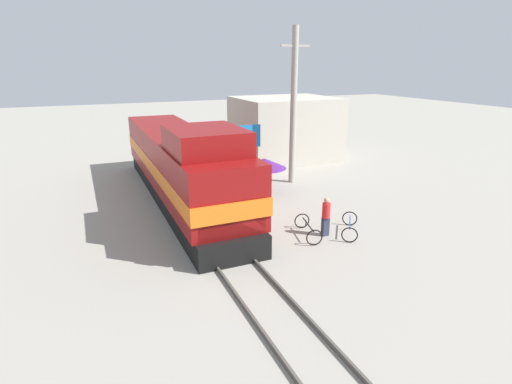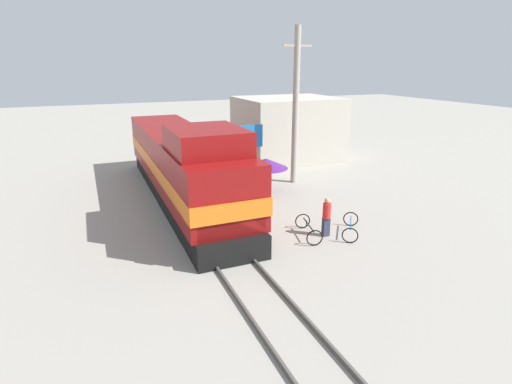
# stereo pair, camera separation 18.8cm
# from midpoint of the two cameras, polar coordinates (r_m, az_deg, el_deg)

# --- Properties ---
(ground_plane) EXTENTS (120.00, 120.00, 0.00)m
(ground_plane) POSITION_cam_midpoint_polar(r_m,az_deg,el_deg) (18.75, -8.31, -4.16)
(ground_plane) COLOR gray
(rail_near) EXTENTS (0.08, 34.82, 0.15)m
(rail_near) POSITION_cam_midpoint_polar(r_m,az_deg,el_deg) (18.56, -10.45, -4.25)
(rail_near) COLOR #4C4742
(rail_near) RESTS_ON ground_plane
(rail_far) EXTENTS (0.08, 34.82, 0.15)m
(rail_far) POSITION_cam_midpoint_polar(r_m,az_deg,el_deg) (18.90, -6.22, -3.64)
(rail_far) COLOR #4C4742
(rail_far) RESTS_ON ground_plane
(locomotive) EXTENTS (3.09, 16.44, 4.53)m
(locomotive) POSITION_cam_midpoint_polar(r_m,az_deg,el_deg) (20.92, -10.79, 3.60)
(locomotive) COLOR black
(locomotive) RESTS_ON ground_plane
(utility_pole) EXTENTS (1.80, 0.37, 8.99)m
(utility_pole) POSITION_cam_midpoint_polar(r_m,az_deg,el_deg) (23.84, 5.15, 12.04)
(utility_pole) COLOR #9E998E
(utility_pole) RESTS_ON ground_plane
(vendor_umbrella) EXTENTS (2.47, 2.47, 1.95)m
(vendor_umbrella) POSITION_cam_midpoint_polar(r_m,az_deg,el_deg) (22.28, 0.95, 4.13)
(vendor_umbrella) COLOR #4C4C4C
(vendor_umbrella) RESTS_ON ground_plane
(billboard_sign) EXTENTS (2.52, 0.12, 3.44)m
(billboard_sign) POSITION_cam_midpoint_polar(r_m,az_deg,el_deg) (24.29, -2.36, 7.49)
(billboard_sign) COLOR #595959
(billboard_sign) RESTS_ON ground_plane
(shrub_cluster) EXTENTS (0.92, 0.92, 0.92)m
(shrub_cluster) POSITION_cam_midpoint_polar(r_m,az_deg,el_deg) (22.00, 0.43, 0.67)
(shrub_cluster) COLOR #388C38
(shrub_cluster) RESTS_ON ground_plane
(person_bystander) EXTENTS (0.34, 0.34, 1.70)m
(person_bystander) POSITION_cam_midpoint_polar(r_m,az_deg,el_deg) (16.98, 9.65, -3.29)
(person_bystander) COLOR #2D3347
(person_bystander) RESTS_ON ground_plane
(bicycle) EXTENTS (1.67, 1.92, 0.67)m
(bicycle) POSITION_cam_midpoint_polar(r_m,az_deg,el_deg) (17.58, 12.93, -4.76)
(bicycle) COLOR black
(bicycle) RESTS_ON ground_plane
(bicycle_spare) EXTENTS (1.11, 1.96, 0.68)m
(bicycle_spare) POSITION_cam_midpoint_polar(r_m,az_deg,el_deg) (17.00, 7.10, -5.20)
(bicycle_spare) COLOR black
(bicycle_spare) RESTS_ON ground_plane
(building_block_distant) EXTENTS (7.05, 5.91, 4.58)m
(building_block_distant) POSITION_cam_midpoint_polar(r_m,az_deg,el_deg) (30.41, 3.98, 9.02)
(building_block_distant) COLOR #B7B2A3
(building_block_distant) RESTS_ON ground_plane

